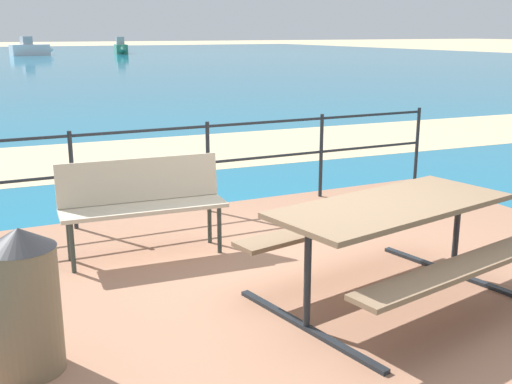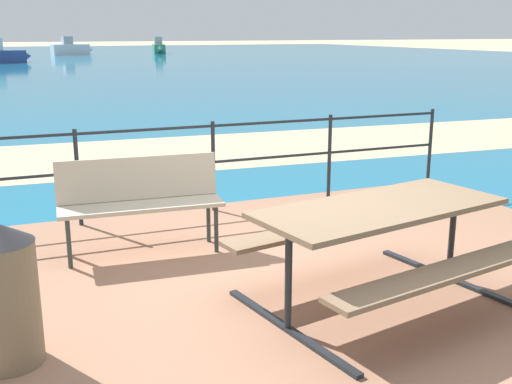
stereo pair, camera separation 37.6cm
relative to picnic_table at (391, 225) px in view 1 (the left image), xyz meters
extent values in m
plane|color=tan|center=(-0.36, 0.45, -0.65)|extent=(240.00, 240.00, 0.00)
cube|color=#996B51|center=(-0.36, 0.45, -0.62)|extent=(6.40, 5.20, 0.06)
cube|color=tan|center=(-0.36, 6.60, -0.65)|extent=(54.09, 5.82, 0.01)
cube|color=#7A6047|center=(0.00, 0.00, 0.15)|extent=(2.00, 1.14, 0.04)
cube|color=#7A6047|center=(0.12, -0.59, -0.15)|extent=(1.89, 0.62, 0.04)
cube|color=#7A6047|center=(-0.12, 0.59, -0.15)|extent=(1.89, 0.62, 0.04)
cylinder|color=#1E2328|center=(-0.80, -0.16, -0.22)|extent=(0.06, 0.06, 0.75)
cube|color=#1E2328|center=(-0.80, -0.16, -0.58)|extent=(0.34, 1.44, 0.03)
cylinder|color=#1E2328|center=(0.80, 0.16, -0.22)|extent=(0.06, 0.06, 0.75)
cube|color=#1E2328|center=(0.80, 0.16, -0.58)|extent=(0.34, 1.44, 0.03)
cube|color=#BCAD93|center=(-1.40, 1.69, -0.13)|extent=(1.49, 0.50, 0.04)
cube|color=#BCAD93|center=(-1.39, 1.87, 0.08)|extent=(1.46, 0.17, 0.39)
cylinder|color=#2D3833|center=(-2.06, 1.59, -0.36)|extent=(0.04, 0.04, 0.46)
cylinder|color=#2D3833|center=(-2.04, 1.89, -0.36)|extent=(0.04, 0.04, 0.46)
cylinder|color=#2D3833|center=(-0.76, 1.50, -0.36)|extent=(0.04, 0.04, 0.46)
cylinder|color=#2D3833|center=(-0.74, 1.80, -0.36)|extent=(0.04, 0.04, 0.46)
cylinder|color=#1E2328|center=(-1.83, 2.81, -0.08)|extent=(0.04, 0.04, 1.02)
cylinder|color=#1E2328|center=(-0.36, 2.81, -0.08)|extent=(0.04, 0.04, 1.02)
cylinder|color=#1E2328|center=(1.12, 2.81, -0.08)|extent=(0.04, 0.04, 1.02)
cylinder|color=#1E2328|center=(2.59, 2.81, -0.08)|extent=(0.04, 0.04, 1.02)
cylinder|color=#1E2328|center=(-0.36, 2.81, 0.38)|extent=(5.90, 0.03, 0.03)
cylinder|color=#1E2328|center=(-0.36, 2.81, -0.03)|extent=(5.90, 0.03, 0.03)
cylinder|color=#726047|center=(-2.57, 0.11, -0.20)|extent=(0.41, 0.41, 0.78)
cone|color=#262628|center=(-2.57, 0.11, 0.25)|extent=(0.42, 0.42, 0.12)
cube|color=silver|center=(3.05, 53.23, -0.19)|extent=(3.27, 1.84, 0.90)
cube|color=#A5A8AD|center=(2.82, 53.19, 0.59)|extent=(0.96, 1.13, 0.68)
cone|color=silver|center=(4.82, 53.54, -0.19)|extent=(0.63, 0.88, 0.81)
cube|color=#338466|center=(10.97, 53.72, -0.23)|extent=(1.49, 3.40, 0.82)
cube|color=#A5A8AD|center=(11.01, 53.96, 0.52)|extent=(0.80, 0.88, 0.69)
cone|color=#338466|center=(10.68, 51.84, -0.23)|extent=(0.80, 0.61, 0.73)
camera|label=1|loc=(-2.78, -3.48, 1.40)|focal=43.20mm
camera|label=2|loc=(-2.44, -3.63, 1.40)|focal=43.20mm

